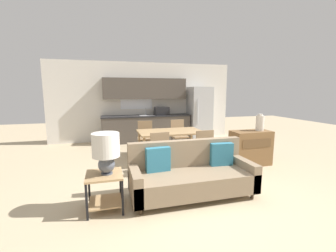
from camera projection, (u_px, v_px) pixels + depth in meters
ground_plane at (192, 196)px, 3.72m from camera, size 20.00×20.00×0.00m
wall_back at (144, 102)px, 7.92m from camera, size 6.40×0.07×2.70m
kitchen_counter at (146, 117)px, 7.71m from camera, size 3.01×0.65×2.15m
refrigerator at (199, 113)px, 8.09m from camera, size 0.75×0.78×1.86m
dining_table at (170, 133)px, 5.49m from camera, size 1.54×0.91×0.76m
couch at (191, 175)px, 3.74m from camera, size 2.02×0.80×0.88m
side_table at (105, 185)px, 3.25m from camera, size 0.51×0.51×0.54m
table_lamp at (106, 149)px, 3.17m from camera, size 0.39×0.39×0.60m
credenza at (250, 148)px, 5.27m from camera, size 0.92×0.46×0.80m
vase at (260, 123)px, 5.23m from camera, size 0.18×0.18×0.39m
dining_chair_near_right at (202, 147)px, 4.89m from camera, size 0.43×0.43×0.90m
dining_chair_near_left at (158, 150)px, 4.65m from camera, size 0.46×0.46×0.90m
dining_chair_far_left at (145, 136)px, 6.16m from camera, size 0.48×0.48×0.90m
dining_chair_far_right at (179, 134)px, 6.43m from camera, size 0.44×0.44×0.90m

